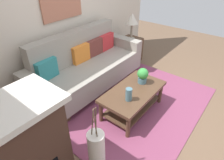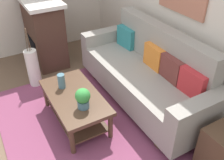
{
  "view_description": "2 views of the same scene",
  "coord_description": "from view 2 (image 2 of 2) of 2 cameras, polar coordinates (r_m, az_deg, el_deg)",
  "views": [
    {
      "loc": [
        -2.23,
        -0.79,
        2.19
      ],
      "look_at": [
        -0.31,
        0.74,
        0.56
      ],
      "focal_mm": 30.45,
      "sensor_mm": 36.0,
      "label": 1
    },
    {
      "loc": [
        2.23,
        -0.4,
        2.38
      ],
      "look_at": [
        0.09,
        0.82,
        0.69
      ],
      "focal_mm": 40.18,
      "sensor_mm": 36.0,
      "label": 2
    }
  ],
  "objects": [
    {
      "name": "area_rug",
      "position": [
        3.38,
        -5.59,
        -10.32
      ],
      "size": [
        2.68,
        2.05,
        0.01
      ],
      "primitive_type": "cube",
      "color": "#843D5B",
      "rests_on": "ground_plane"
    },
    {
      "name": "potted_plant_tabletop",
      "position": [
        2.92,
        -6.64,
        -4.06
      ],
      "size": [
        0.18,
        0.18,
        0.26
      ],
      "color": "slate",
      "rests_on": "coffee_table"
    },
    {
      "name": "floor_vase_branch_a",
      "position": [
        3.89,
        -18.65,
        8.55
      ],
      "size": [
        0.02,
        0.02,
        0.36
      ],
      "primitive_type": "cylinder",
      "rotation": [
        0.01,
        0.03,
        0.0
      ],
      "color": "brown",
      "rests_on": "floor_vase"
    },
    {
      "name": "throw_pillow_maroon",
      "position": [
        3.31,
        13.51,
        2.49
      ],
      "size": [
        0.37,
        0.14,
        0.32
      ],
      "primitive_type": "cube",
      "rotation": [
        0.0,
        0.0,
        -0.05
      ],
      "color": "brown",
      "rests_on": "couch"
    },
    {
      "name": "floor_vase_branch_b",
      "position": [
        3.92,
        -18.52,
        8.78
      ],
      "size": [
        0.04,
        0.04,
        0.36
      ],
      "primitive_type": "cylinder",
      "rotation": [
        0.07,
        0.08,
        0.0
      ],
      "color": "brown",
      "rests_on": "floor_vase"
    },
    {
      "name": "throw_pillow_crimson",
      "position": [
        3.1,
        17.87,
        -0.66
      ],
      "size": [
        0.36,
        0.13,
        0.32
      ],
      "primitive_type": "cube",
      "rotation": [
        0.0,
        0.0,
        0.02
      ],
      "color": "red",
      "rests_on": "couch"
    },
    {
      "name": "floor_vase",
      "position": [
        4.13,
        -17.5,
        2.61
      ],
      "size": [
        0.19,
        0.19,
        0.61
      ],
      "primitive_type": "cylinder",
      "color": "white",
      "rests_on": "ground_plane"
    },
    {
      "name": "throw_pillow_orange",
      "position": [
        3.54,
        9.67,
        5.24
      ],
      "size": [
        0.36,
        0.13,
        0.32
      ],
      "primitive_type": "cube",
      "rotation": [
        0.0,
        0.0,
        -0.03
      ],
      "color": "orange",
      "rests_on": "couch"
    },
    {
      "name": "floor_vase_branch_c",
      "position": [
        3.92,
        -19.0,
        8.65
      ],
      "size": [
        0.02,
        0.04,
        0.36
      ],
      "primitive_type": "cylinder",
      "rotation": [
        -0.07,
        -0.02,
        0.0
      ],
      "color": "brown",
      "rests_on": "floor_vase"
    },
    {
      "name": "couch",
      "position": [
        3.6,
        7.72,
        1.33
      ],
      "size": [
        2.32,
        0.84,
        1.08
      ],
      "color": "gray",
      "rests_on": "ground_plane"
    },
    {
      "name": "fireplace",
      "position": [
        4.65,
        -15.15,
        10.58
      ],
      "size": [
        1.02,
        0.58,
        1.16
      ],
      "color": "#472D23",
      "rests_on": "ground_plane"
    },
    {
      "name": "tabletop_vase",
      "position": [
        3.32,
        -11.44,
        -0.23
      ],
      "size": [
        0.09,
        0.09,
        0.2
      ],
      "primitive_type": "cylinder",
      "color": "slate",
      "rests_on": "coffee_table"
    },
    {
      "name": "ground_plane",
      "position": [
        3.29,
        -13.71,
        -13.19
      ],
      "size": [
        8.97,
        8.97,
        0.0
      ],
      "primitive_type": "plane",
      "color": "brown"
    },
    {
      "name": "coffee_table",
      "position": [
        3.28,
        -8.42,
        -5.03
      ],
      "size": [
        1.1,
        0.6,
        0.43
      ],
      "color": "#513826",
      "rests_on": "ground_plane"
    },
    {
      "name": "throw_pillow_teal",
      "position": [
        4.06,
        3.32,
        9.68
      ],
      "size": [
        0.37,
        0.15,
        0.32
      ],
      "primitive_type": "cube",
      "rotation": [
        0.0,
        0.0,
        0.09
      ],
      "color": "teal",
      "rests_on": "couch"
    },
    {
      "name": "wall_back",
      "position": [
        3.46,
        17.64,
        15.61
      ],
      "size": [
        4.97,
        0.1,
        2.7
      ],
      "primitive_type": "cube",
      "color": "beige",
      "rests_on": "ground_plane"
    }
  ]
}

